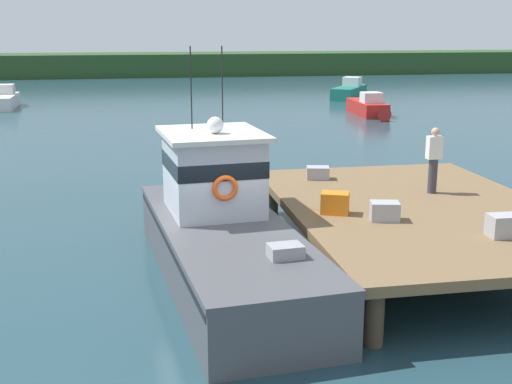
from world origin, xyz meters
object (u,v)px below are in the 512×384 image
(crate_stack_mid_dock, at_px, (504,226))
(moored_boat_near_channel, at_px, (5,100))
(crate_single_far, at_px, (385,211))
(main_fishing_boat, at_px, (220,228))
(crate_stack_near_edge, at_px, (318,173))
(crate_single_by_cleat, at_px, (335,203))
(moored_boat_outer_mooring, at_px, (369,107))
(deckhand_by_the_boat, at_px, (434,159))
(moored_boat_mid_harbor, at_px, (351,91))

(crate_stack_mid_dock, bearing_deg, moored_boat_near_channel, 113.51)
(crate_single_far, distance_m, moored_boat_near_channel, 36.41)
(main_fishing_boat, xyz_separation_m, crate_single_far, (3.43, -0.72, 0.39))
(crate_single_far, bearing_deg, crate_stack_near_edge, 94.40)
(crate_single_by_cleat, bearing_deg, crate_single_far, -38.50)
(crate_stack_mid_dock, relative_size, moored_boat_outer_mooring, 0.11)
(crate_single_far, bearing_deg, main_fishing_boat, 168.16)
(deckhand_by_the_boat, distance_m, moored_boat_near_channel, 35.37)
(moored_boat_mid_harbor, bearing_deg, crate_single_far, -107.40)
(deckhand_by_the_boat, xyz_separation_m, moored_boat_mid_harbor, (9.06, 33.36, -1.53))
(main_fishing_boat, height_order, crate_single_by_cleat, main_fishing_boat)
(crate_single_by_cleat, bearing_deg, crate_stack_mid_dock, -38.89)
(moored_boat_mid_harbor, height_order, moored_boat_near_channel, moored_boat_mid_harbor)
(crate_single_by_cleat, xyz_separation_m, moored_boat_near_channel, (-12.61, 33.11, -0.92))
(crate_stack_mid_dock, bearing_deg, crate_single_by_cleat, 141.11)
(crate_stack_mid_dock, bearing_deg, crate_stack_near_edge, 111.27)
(crate_single_by_cleat, distance_m, deckhand_by_the_boat, 3.29)
(deckhand_by_the_boat, bearing_deg, moored_boat_mid_harbor, 74.80)
(crate_single_by_cleat, distance_m, moored_boat_outer_mooring, 26.67)
(crate_single_far, relative_size, crate_single_by_cleat, 1.00)
(deckhand_by_the_boat, bearing_deg, moored_boat_near_channel, 116.09)
(moored_boat_near_channel, bearing_deg, moored_boat_outer_mooring, -20.37)
(main_fishing_boat, xyz_separation_m, moored_boat_near_channel, (-10.06, 33.09, -0.49))
(crate_single_far, xyz_separation_m, deckhand_by_the_boat, (2.04, 2.07, 0.66))
(crate_single_by_cleat, relative_size, moored_boat_outer_mooring, 0.11)
(moored_boat_mid_harbor, bearing_deg, crate_stack_mid_dock, -104.04)
(main_fishing_boat, bearing_deg, deckhand_by_the_boat, 13.86)
(moored_boat_mid_harbor, bearing_deg, main_fishing_boat, -112.73)
(moored_boat_mid_harbor, bearing_deg, deckhand_by_the_boat, -105.20)
(moored_boat_outer_mooring, bearing_deg, main_fishing_boat, -116.59)
(crate_single_far, distance_m, crate_single_by_cleat, 1.13)
(crate_stack_near_edge, xyz_separation_m, crate_single_by_cleat, (-0.57, -3.39, 0.07))
(main_fishing_boat, bearing_deg, moored_boat_near_channel, 106.92)
(moored_boat_mid_harbor, relative_size, moored_boat_near_channel, 0.97)
(crate_single_far, bearing_deg, deckhand_by_the_boat, 45.40)
(crate_stack_near_edge, xyz_separation_m, crate_stack_mid_dock, (2.18, -5.61, 0.05))
(moored_boat_mid_harbor, bearing_deg, crate_stack_near_edge, -110.02)
(crate_single_far, xyz_separation_m, moored_boat_mid_harbor, (11.11, 35.43, -0.87))
(crate_stack_near_edge, height_order, crate_single_far, crate_single_far)
(deckhand_by_the_boat, distance_m, moored_boat_outer_mooring, 24.45)
(crate_stack_near_edge, bearing_deg, crate_single_far, -85.60)
(crate_stack_mid_dock, relative_size, crate_single_by_cleat, 1.00)
(crate_stack_mid_dock, bearing_deg, main_fishing_boat, 157.13)
(crate_stack_near_edge, relative_size, deckhand_by_the_boat, 0.37)
(crate_single_by_cleat, height_order, deckhand_by_the_boat, deckhand_by_the_boat)
(main_fishing_boat, xyz_separation_m, deckhand_by_the_boat, (5.48, 1.35, 1.05))
(crate_stack_near_edge, bearing_deg, moored_boat_outer_mooring, 66.56)
(crate_single_far, relative_size, moored_boat_near_channel, 0.10)
(crate_single_far, bearing_deg, moored_boat_outer_mooring, 70.63)
(main_fishing_boat, distance_m, crate_stack_near_edge, 4.61)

